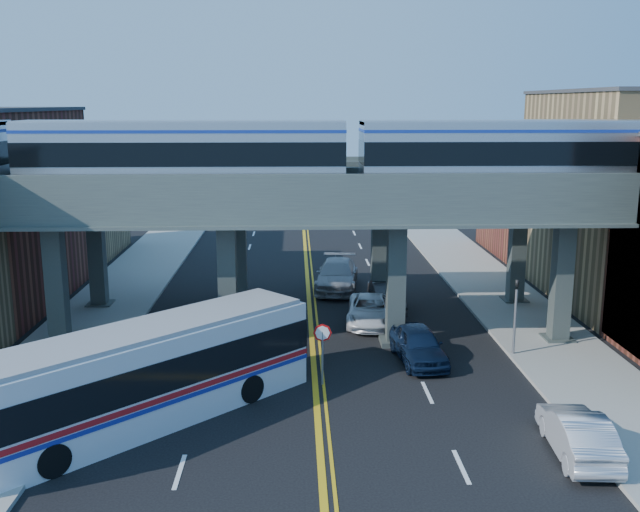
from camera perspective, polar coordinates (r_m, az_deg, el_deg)
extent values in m
plane|color=black|center=(27.28, -0.20, -12.65)|extent=(120.00, 120.00, 0.00)
cube|color=gray|center=(38.10, -18.36, -5.84)|extent=(5.00, 70.00, 0.16)
cube|color=gray|center=(38.57, 16.73, -5.51)|extent=(5.00, 70.00, 0.16)
cube|color=#A48455|center=(57.09, -20.13, 3.92)|extent=(8.00, 10.00, 8.00)
cube|color=#A48455|center=(45.41, 23.19, 4.29)|extent=(8.00, 14.00, 12.00)
cube|color=brown|center=(57.52, 17.64, 4.65)|extent=(8.00, 10.00, 9.00)
cube|color=#3C4542|center=(35.64, -20.32, -2.32)|extent=(0.85, 0.85, 6.00)
cube|color=#3C4542|center=(33.98, -7.40, -2.34)|extent=(0.85, 0.85, 6.00)
cube|color=#3C4542|center=(34.16, 6.09, -2.23)|extent=(0.85, 0.85, 6.00)
cube|color=#3C4542|center=(36.15, 18.76, -2.01)|extent=(0.85, 0.85, 6.00)
cube|color=#46504C|center=(33.10, -0.65, 3.92)|extent=(52.00, 3.60, 1.40)
cube|color=#3C4542|center=(42.16, -17.41, 0.04)|extent=(0.85, 0.85, 6.00)
cube|color=#3C4542|center=(40.77, -6.50, 0.12)|extent=(0.85, 0.85, 6.00)
cube|color=#3C4542|center=(40.92, 4.73, 0.20)|extent=(0.85, 0.85, 6.00)
cube|color=#3C4542|center=(42.60, 15.48, 0.27)|extent=(0.85, 0.85, 6.00)
cube|color=#46504C|center=(40.04, -0.89, 5.35)|extent=(52.00, 3.60, 1.40)
cube|color=black|center=(34.39, -18.47, 4.98)|extent=(2.11, 2.11, 0.24)
cube|color=black|center=(32.99, -2.66, 5.31)|extent=(2.11, 2.11, 0.24)
cube|color=#A9ACB2|center=(33.22, -10.85, 8.02)|extent=(14.58, 2.78, 3.07)
cube|color=black|center=(33.21, -10.86, 8.28)|extent=(14.60, 2.84, 1.06)
cube|color=black|center=(33.47, 7.80, 5.31)|extent=(2.11, 2.11, 0.24)
cube|color=black|center=(36.24, 22.55, 5.01)|extent=(2.11, 2.11, 0.24)
cube|color=#A9ACB2|center=(34.42, 15.63, 7.93)|extent=(14.58, 2.78, 3.07)
cube|color=black|center=(34.41, 15.64, 8.18)|extent=(14.60, 2.84, 1.06)
cylinder|color=slate|center=(29.62, 0.19, -8.18)|extent=(0.09, 0.09, 2.30)
cylinder|color=red|center=(29.25, 0.20, -6.16)|extent=(0.76, 0.04, 0.76)
cylinder|color=slate|center=(33.79, 15.32, -5.23)|extent=(0.12, 0.12, 3.20)
imported|color=black|center=(33.25, 15.51, -1.85)|extent=(0.15, 0.18, 0.90)
cube|color=silver|center=(26.92, -13.68, -9.38)|extent=(11.67, 11.26, 3.44)
cube|color=black|center=(26.76, -13.73, -8.49)|extent=(11.74, 11.33, 1.17)
cube|color=#B21419|center=(27.04, -13.64, -10.03)|extent=(11.73, 11.33, 0.20)
cylinder|color=black|center=(25.62, -21.89, -13.92)|extent=(2.86, 2.93, 1.11)
cylinder|color=black|center=(29.31, -7.28, -9.76)|extent=(2.86, 2.93, 1.11)
imported|color=#0E1B33|center=(32.59, 7.87, -7.02)|extent=(2.37, 4.87, 1.60)
imported|color=#2F2F32|center=(40.46, 5.37, -3.24)|extent=(1.78, 4.55, 1.48)
imported|color=white|center=(37.83, 4.05, -4.35)|extent=(2.99, 5.41, 1.43)
imported|color=#A0A0A4|center=(44.62, 1.36, -1.54)|extent=(3.22, 6.37, 1.77)
imported|color=#B8B8BD|center=(25.68, 19.91, -13.20)|extent=(1.93, 4.72, 1.52)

